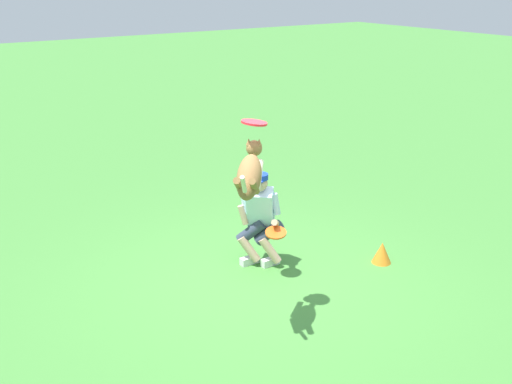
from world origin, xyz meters
name	(u,v)px	position (x,y,z in m)	size (l,w,h in m)	color
ground_plane	(262,287)	(0.00, 0.00, 0.00)	(60.00, 60.00, 0.00)	#448739
person	(260,216)	(-0.33, -0.52, 0.70)	(0.58, 0.71, 1.29)	silver
dog	(250,174)	(0.63, 0.69, 1.79)	(0.71, 0.79, 0.55)	olive
frisbee_flying	(254,123)	(0.44, 0.48, 2.24)	(0.27, 0.27, 0.02)	red
frisbee_held	(276,233)	(-0.31, -0.13, 0.61)	(0.27, 0.27, 0.02)	orange
training_cone	(382,253)	(-1.71, 0.36, 0.15)	(0.26, 0.26, 0.29)	orange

